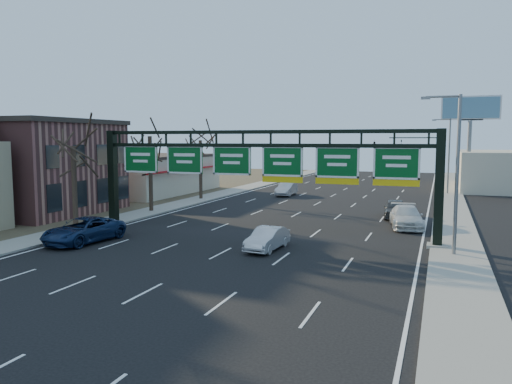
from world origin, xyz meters
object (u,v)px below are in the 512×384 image
at_px(sign_gantry, 259,168).
at_px(car_white_wagon, 406,217).
at_px(car_silver_sedan, 267,239).
at_px(car_blue_suv, 84,230).

distance_m(sign_gantry, car_white_wagon, 12.05).
xyz_separation_m(car_silver_sedan, car_white_wagon, (7.25, 10.78, 0.13)).
xyz_separation_m(car_blue_suv, car_silver_sedan, (11.69, 2.05, -0.12)).
bearing_deg(sign_gantry, car_white_wagon, 35.49).
bearing_deg(sign_gantry, car_blue_suv, -147.26).
xyz_separation_m(sign_gantry, car_silver_sedan, (2.05, -4.15, -3.96)).
xyz_separation_m(sign_gantry, car_blue_suv, (-9.64, -6.20, -3.85)).
height_order(sign_gantry, car_white_wagon, sign_gantry).
relative_size(car_blue_suv, car_white_wagon, 1.03).
height_order(car_blue_suv, car_silver_sedan, car_blue_suv).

